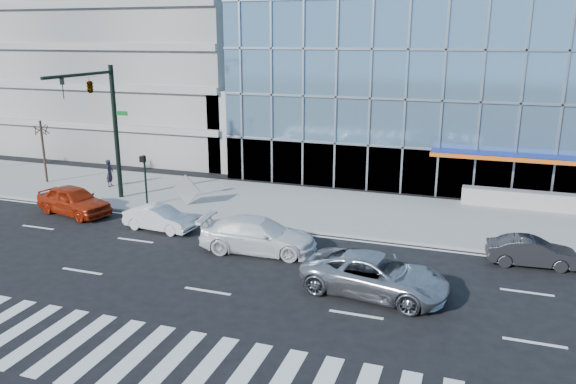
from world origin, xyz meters
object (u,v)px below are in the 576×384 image
object	(u,v)px
street_tree_near	(41,129)
red_sedan	(74,200)
traffic_signal	(98,102)
pedestrian	(110,173)
dark_sedan	(532,252)
white_suv	(258,235)
ped_signal_post	(144,172)
tilted_panel	(186,190)
silver_suv	(375,275)
white_sedan	(160,218)

from	to	relation	value
street_tree_near	red_sedan	bearing A→B (deg)	-38.07
traffic_signal	street_tree_near	world-z (taller)	traffic_signal
red_sedan	pedestrian	distance (m)	5.56
street_tree_near	dark_sedan	size ratio (longest dim) A/B	1.11
street_tree_near	white_suv	distance (m)	19.78
ped_signal_post	tilted_panel	size ratio (longest dim) A/B	2.31
silver_suv	traffic_signal	bearing A→B (deg)	76.46
ped_signal_post	silver_suv	bearing A→B (deg)	-25.37
white_suv	red_sedan	xyz separation A→B (m)	(-12.00, 1.90, 0.01)
white_sedan	tilted_panel	size ratio (longest dim) A/B	2.97
silver_suv	ped_signal_post	bearing A→B (deg)	72.11
ped_signal_post	white_sedan	xyz separation A→B (m)	(2.82, -3.14, -1.51)
silver_suv	red_sedan	size ratio (longest dim) A/B	1.20
white_suv	traffic_signal	bearing A→B (deg)	66.19
dark_sedan	ped_signal_post	bearing A→B (deg)	79.98
silver_suv	pedestrian	world-z (taller)	pedestrian
street_tree_near	red_sedan	world-z (taller)	street_tree_near
traffic_signal	white_suv	world-z (taller)	traffic_signal
tilted_panel	dark_sedan	bearing A→B (deg)	-4.12
white_sedan	dark_sedan	size ratio (longest dim) A/B	1.01
white_suv	dark_sedan	distance (m)	12.23
traffic_signal	dark_sedan	bearing A→B (deg)	-3.85
street_tree_near	tilted_panel	size ratio (longest dim) A/B	3.25
dark_sedan	street_tree_near	bearing A→B (deg)	76.87
pedestrian	white_suv	bearing A→B (deg)	-132.22
traffic_signal	pedestrian	xyz separation A→B (m)	(-2.15, 3.34, -5.12)
street_tree_near	red_sedan	size ratio (longest dim) A/B	0.89
traffic_signal	tilted_panel	xyz separation A→B (m)	(4.69, 1.25, -5.10)
white_suv	pedestrian	distance (m)	15.31
tilted_panel	silver_suv	bearing A→B (deg)	-27.55
red_sedan	ped_signal_post	bearing A→B (deg)	-39.65
street_tree_near	white_sedan	world-z (taller)	street_tree_near
street_tree_near	pedestrian	size ratio (longest dim) A/B	2.36
silver_suv	white_suv	distance (m)	6.59
red_sedan	tilted_panel	world-z (taller)	tilted_panel
street_tree_near	dark_sedan	world-z (taller)	street_tree_near
dark_sedan	tilted_panel	world-z (taller)	tilted_panel
ped_signal_post	pedestrian	size ratio (longest dim) A/B	1.67
white_suv	pedestrian	world-z (taller)	pedestrian
traffic_signal	dark_sedan	xyz separation A→B (m)	(23.32, -1.57, -5.54)
white_sedan	silver_suv	bearing A→B (deg)	-102.62
white_suv	dark_sedan	size ratio (longest dim) A/B	1.45
white_suv	red_sedan	distance (m)	12.15
tilted_panel	white_suv	bearing A→B (deg)	-33.47
white_sedan	pedestrian	distance (m)	9.66
silver_suv	red_sedan	distance (m)	18.59
ped_signal_post	white_sedan	world-z (taller)	ped_signal_post
silver_suv	tilted_panel	world-z (taller)	tilted_panel
pedestrian	tilted_panel	xyz separation A→B (m)	(6.84, -2.09, 0.02)
white_suv	red_sedan	size ratio (longest dim) A/B	1.16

